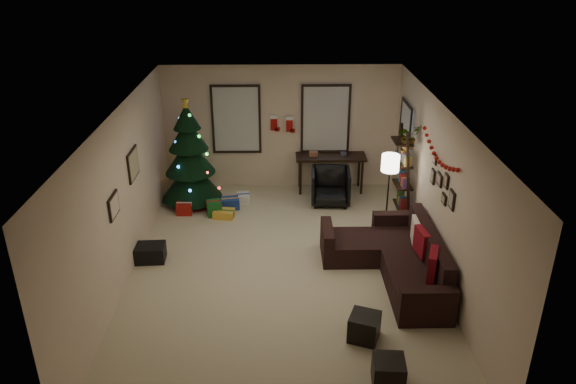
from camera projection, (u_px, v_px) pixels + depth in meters
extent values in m
plane|color=#C5B895|center=(283.00, 269.00, 9.21)|extent=(7.00, 7.00, 0.00)
plane|color=white|center=(282.00, 113.00, 8.09)|extent=(7.00, 7.00, 0.00)
plane|color=beige|center=(281.00, 128.00, 11.83)|extent=(5.00, 0.00, 5.00)
plane|color=beige|center=(285.00, 345.00, 5.46)|extent=(5.00, 0.00, 5.00)
plane|color=beige|center=(122.00, 197.00, 8.61)|extent=(0.00, 7.00, 7.00)
plane|color=beige|center=(441.00, 195.00, 8.69)|extent=(0.00, 7.00, 7.00)
cube|color=#728CB2|center=(236.00, 119.00, 11.71)|extent=(0.94, 0.02, 1.35)
cube|color=beige|center=(236.00, 119.00, 11.71)|extent=(0.94, 0.03, 1.35)
cube|color=#728CB2|center=(325.00, 119.00, 11.74)|extent=(0.94, 0.02, 1.35)
cube|color=beige|center=(325.00, 119.00, 11.74)|extent=(0.94, 0.03, 1.35)
cube|color=#728CB2|center=(405.00, 134.00, 10.95)|extent=(0.05, 0.27, 1.17)
cube|color=beige|center=(405.00, 134.00, 10.95)|extent=(0.05, 0.45, 1.17)
cylinder|color=black|center=(193.00, 196.00, 11.54)|extent=(0.09, 0.09, 0.27)
cone|color=black|center=(191.00, 178.00, 11.37)|extent=(1.24, 1.24, 0.86)
cone|color=black|center=(189.00, 155.00, 11.16)|extent=(1.02, 1.02, 0.73)
cone|color=black|center=(188.00, 134.00, 10.97)|extent=(0.80, 0.80, 0.64)
cone|color=black|center=(186.00, 117.00, 10.82)|extent=(0.54, 0.54, 0.50)
cylinder|color=maroon|center=(193.00, 201.00, 11.58)|extent=(1.00, 1.00, 0.04)
cube|color=gold|center=(224.00, 214.00, 10.93)|extent=(0.40, 0.30, 0.15)
cube|color=silver|center=(243.00, 198.00, 11.57)|extent=(0.25, 0.30, 0.18)
cube|color=#14591E|center=(214.00, 208.00, 10.99)|extent=(0.28, 0.25, 0.30)
cube|color=navy|center=(230.00, 203.00, 11.28)|extent=(0.35, 0.28, 0.22)
cube|color=maroon|center=(184.00, 208.00, 11.03)|extent=(0.30, 0.22, 0.25)
cube|color=black|center=(408.00, 268.00, 8.89)|extent=(0.81, 2.16, 0.38)
cube|color=black|center=(430.00, 245.00, 8.72)|extent=(0.20, 2.16, 0.46)
cube|color=black|center=(427.00, 307.00, 7.77)|extent=(0.81, 0.20, 0.59)
cube|color=black|center=(395.00, 228.00, 9.92)|extent=(0.81, 0.20, 0.59)
cube|color=black|center=(354.00, 247.00, 9.49)|extent=(0.77, 0.81, 0.38)
cube|color=black|center=(327.00, 242.00, 9.44)|extent=(0.18, 0.81, 0.59)
cube|color=maroon|center=(432.00, 265.00, 8.15)|extent=(0.25, 0.46, 0.44)
cube|color=maroon|center=(422.00, 242.00, 8.76)|extent=(0.17, 0.44, 0.42)
cube|color=beige|center=(416.00, 231.00, 9.12)|extent=(0.16, 0.42, 0.41)
cube|color=black|center=(364.00, 327.00, 7.54)|extent=(0.51, 0.51, 0.37)
cube|color=black|center=(388.00, 372.00, 6.75)|extent=(0.42, 0.42, 0.37)
cube|color=black|center=(331.00, 157.00, 11.83)|extent=(1.50, 0.54, 0.05)
cylinder|color=black|center=(300.00, 178.00, 11.79)|extent=(0.05, 0.05, 0.75)
cylinder|color=black|center=(300.00, 171.00, 12.18)|extent=(0.05, 0.05, 0.75)
cylinder|color=black|center=(362.00, 178.00, 11.82)|extent=(0.05, 0.05, 0.75)
cylinder|color=black|center=(359.00, 170.00, 12.21)|extent=(0.05, 0.05, 0.75)
imported|color=black|center=(331.00, 186.00, 11.41)|extent=(0.76, 0.72, 0.74)
cube|color=black|center=(408.00, 182.00, 10.11)|extent=(0.05, 0.05, 1.94)
cube|color=black|center=(402.00, 171.00, 10.58)|extent=(0.05, 0.05, 1.94)
cube|color=black|center=(401.00, 205.00, 10.59)|extent=(0.30, 0.54, 0.03)
cube|color=black|center=(403.00, 185.00, 10.41)|extent=(0.30, 0.54, 0.03)
cube|color=black|center=(405.00, 163.00, 10.23)|extent=(0.30, 0.54, 0.03)
cube|color=black|center=(407.00, 141.00, 10.05)|extent=(0.30, 0.54, 0.03)
imported|color=#4C4C4C|center=(409.00, 133.00, 9.92)|extent=(0.67, 0.65, 0.57)
cylinder|color=black|center=(385.00, 230.00, 10.44)|extent=(0.27, 0.27, 0.03)
cylinder|color=black|center=(387.00, 199.00, 10.17)|extent=(0.03, 0.03, 1.28)
cylinder|color=white|center=(390.00, 163.00, 9.87)|extent=(0.32, 0.32, 0.30)
cube|color=black|center=(133.00, 164.00, 9.17)|extent=(0.04, 0.60, 0.50)
cube|color=tan|center=(133.00, 164.00, 9.17)|extent=(0.01, 0.54, 0.45)
cube|color=black|center=(114.00, 206.00, 8.08)|extent=(0.04, 0.45, 0.35)
cube|color=beige|center=(114.00, 206.00, 8.08)|extent=(0.01, 0.41, 0.31)
cube|color=black|center=(452.00, 200.00, 8.06)|extent=(0.03, 0.22, 0.28)
cube|color=black|center=(446.00, 181.00, 8.32)|extent=(0.03, 0.18, 0.22)
cube|color=black|center=(444.00, 199.00, 8.44)|extent=(0.03, 0.20, 0.16)
cube|color=black|center=(439.00, 179.00, 8.68)|extent=(0.03, 0.26, 0.20)
cube|color=black|center=(433.00, 176.00, 9.04)|extent=(0.03, 0.18, 0.24)
cube|color=black|center=(435.00, 159.00, 8.92)|extent=(0.03, 0.16, 0.16)
cube|color=#990F0C|center=(274.00, 124.00, 11.77)|extent=(0.14, 0.04, 0.30)
cube|color=white|center=(274.00, 117.00, 11.71)|extent=(0.16, 0.05, 0.08)
cube|color=#990F0C|center=(277.00, 129.00, 11.82)|extent=(0.10, 0.04, 0.08)
cube|color=#990F0C|center=(289.00, 125.00, 11.70)|extent=(0.14, 0.04, 0.30)
cube|color=white|center=(289.00, 118.00, 11.64)|extent=(0.16, 0.05, 0.08)
cube|color=#990F0C|center=(293.00, 131.00, 11.75)|extent=(0.10, 0.04, 0.08)
cube|color=black|center=(148.00, 253.00, 9.42)|extent=(0.59, 0.41, 0.29)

